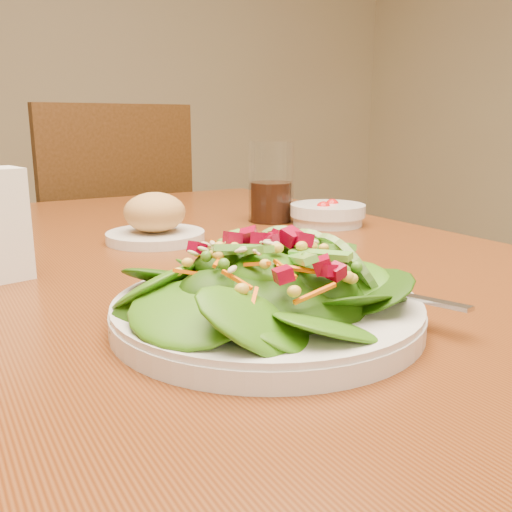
{
  "coord_description": "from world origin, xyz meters",
  "views": [
    {
      "loc": [
        -0.32,
        -0.69,
        0.94
      ],
      "look_at": [
        -0.06,
        -0.24,
        0.81
      ],
      "focal_mm": 40.0,
      "sensor_mm": 36.0,
      "label": 1
    }
  ],
  "objects": [
    {
      "name": "dining_table",
      "position": [
        0.0,
        0.0,
        0.65
      ],
      "size": [
        0.9,
        1.4,
        0.75
      ],
      "color": "brown",
      "rests_on": "ground_plane"
    },
    {
      "name": "chair_far",
      "position": [
        0.12,
        0.95,
        0.52
      ],
      "size": [
        0.5,
        0.5,
        0.98
      ],
      "rotation": [
        0.0,
        0.0,
        3.25
      ],
      "color": "#3F2611",
      "rests_on": "ground_plane"
    },
    {
      "name": "salad_plate",
      "position": [
        -0.05,
        -0.26,
        0.78
      ],
      "size": [
        0.29,
        0.29,
        0.08
      ],
      "rotation": [
        0.0,
        0.0,
        0.2
      ],
      "color": "silver",
      "rests_on": "dining_table"
    },
    {
      "name": "bread_plate",
      "position": [
        -0.01,
        0.15,
        0.78
      ],
      "size": [
        0.15,
        0.15,
        0.08
      ],
      "color": "silver",
      "rests_on": "dining_table"
    },
    {
      "name": "tomato_bowl",
      "position": [
        0.31,
        0.13,
        0.77
      ],
      "size": [
        0.14,
        0.14,
        0.04
      ],
      "color": "silver",
      "rests_on": "dining_table"
    },
    {
      "name": "drinking_glass",
      "position": [
        0.24,
        0.21,
        0.81
      ],
      "size": [
        0.08,
        0.08,
        0.15
      ],
      "color": "silver",
      "rests_on": "dining_table"
    }
  ]
}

